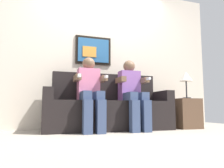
# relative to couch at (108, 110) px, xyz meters

# --- Properties ---
(ground_plane) EXTENTS (5.70, 5.70, 0.00)m
(ground_plane) POSITION_rel_couch_xyz_m (0.00, -0.33, -0.31)
(ground_plane) COLOR #9E9384
(back_wall_assembly) EXTENTS (4.39, 0.10, 2.60)m
(back_wall_assembly) POSITION_rel_couch_xyz_m (-0.00, 0.44, 0.99)
(back_wall_assembly) COLOR beige
(back_wall_assembly) RESTS_ON ground_plane
(couch) EXTENTS (1.99, 0.58, 0.90)m
(couch) POSITION_rel_couch_xyz_m (0.00, 0.00, 0.00)
(couch) COLOR black
(couch) RESTS_ON ground_plane
(person_on_left) EXTENTS (0.46, 0.56, 1.11)m
(person_on_left) POSITION_rel_couch_xyz_m (-0.33, -0.17, 0.29)
(person_on_left) COLOR pink
(person_on_left) RESTS_ON ground_plane
(person_on_right) EXTENTS (0.46, 0.56, 1.11)m
(person_on_right) POSITION_rel_couch_xyz_m (0.33, -0.17, 0.29)
(person_on_right) COLOR #8C59A5
(person_on_right) RESTS_ON ground_plane
(side_table_right) EXTENTS (0.40, 0.40, 0.50)m
(side_table_right) POSITION_rel_couch_xyz_m (1.34, -0.11, -0.06)
(side_table_right) COLOR brown
(side_table_right) RESTS_ON ground_plane
(table_lamp) EXTENTS (0.22, 0.22, 0.46)m
(table_lamp) POSITION_rel_couch_xyz_m (1.35, -0.15, 0.55)
(table_lamp) COLOR #333338
(table_lamp) RESTS_ON side_table_right
(spare_remote_on_table) EXTENTS (0.04, 0.13, 0.02)m
(spare_remote_on_table) POSITION_rel_couch_xyz_m (1.44, -0.11, 0.20)
(spare_remote_on_table) COLOR white
(spare_remote_on_table) RESTS_ON side_table_right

